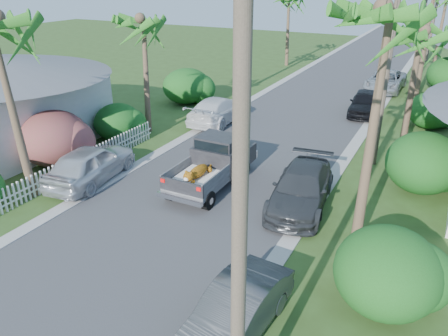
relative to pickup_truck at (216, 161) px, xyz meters
The scene contains 25 objects.
ground 7.77m from the pickup_truck, 89.11° to the right, with size 120.00×120.00×0.00m, color #30491B.
road 17.33m from the pickup_truck, 89.60° to the left, with size 8.00×100.00×0.02m, color #38383A.
curb_left 17.82m from the pickup_truck, 103.59° to the left, with size 0.60×100.00×0.06m, color #A5A39E.
curb_right 17.88m from the pickup_truck, 75.67° to the left, with size 0.60×100.00×0.06m, color #A5A39E.
pickup_truck is the anchor object (origin of this frame).
parked_car_rn 8.77m from the pickup_truck, 58.35° to the right, with size 1.41×4.05×1.33m, color #313437.
parked_car_rm 3.95m from the pickup_truck, ahead, with size 2.06×5.06×1.47m, color #333539.
parked_car_rf 13.71m from the pickup_truck, 74.26° to the left, with size 1.80×4.47×1.52m, color black.
parked_car_rd 20.66m from the pickup_truck, 79.19° to the left, with size 2.50×5.41×1.50m, color #B0B3B7.
parked_car_ln 5.42m from the pickup_truck, 154.19° to the right, with size 1.93×4.80×1.64m, color silver.
parked_car_lf 8.41m from the pickup_truck, 117.53° to the left, with size 2.15×5.28×1.53m, color white.
palm_l_b 9.46m from the pickup_truck, 147.25° to the left, with size 4.40×4.40×7.40m.
palm_r_a 9.23m from the pickup_truck, 14.86° to the right, with size 4.40×4.40×8.70m.
palm_r_b 11.08m from the pickup_truck, 47.36° to the left, with size 4.40×4.40×7.20m.
shrub_l_b 7.87m from the pickup_truck, 167.50° to the right, with size 3.00×3.30×2.60m, color #BF1B54.
shrub_l_c 7.63m from the pickup_truck, 162.49° to the left, with size 2.40×2.64×2.00m, color #184313.
shrub_l_d 12.97m from the pickup_truck, 127.43° to the left, with size 3.20×3.52×2.40m, color #184313.
shrub_r_a 9.04m from the pickup_truck, 31.35° to the right, with size 2.80×3.08×2.30m, color #184313.
shrub_r_b 8.58m from the pickup_truck, 22.60° to the left, with size 3.00×3.30×2.50m, color #184313.
shrub_r_c 14.47m from the pickup_truck, 58.22° to the left, with size 2.60×2.86×2.10m, color #184313.
picket_fence 6.30m from the pickup_truck, 159.46° to the right, with size 0.10×11.00×1.00m, color white.
utility_pole_a 11.82m from the pickup_truck, 59.48° to the right, with size 1.60×0.26×9.00m.
utility_pole_b 8.58m from the pickup_truck, 42.80° to the left, with size 1.60×0.26×9.00m.
utility_pole_c 21.39m from the pickup_truck, 74.26° to the left, with size 1.60×0.26×9.00m.
utility_pole_d 35.94m from the pickup_truck, 80.80° to the left, with size 1.60×0.26×9.00m.
Camera 1 is at (8.10, -7.34, 8.37)m, focal length 35.00 mm.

